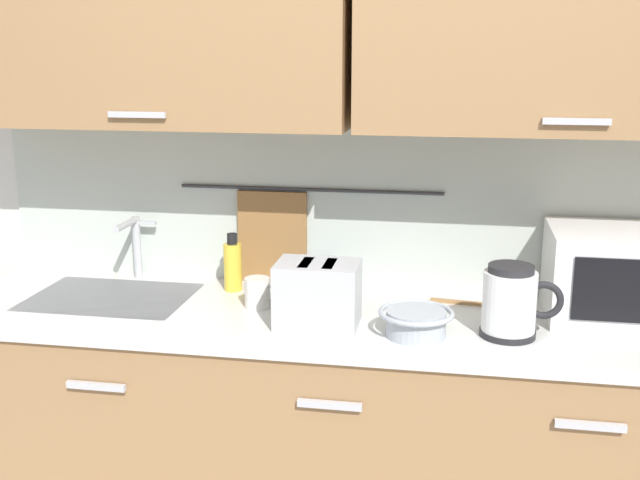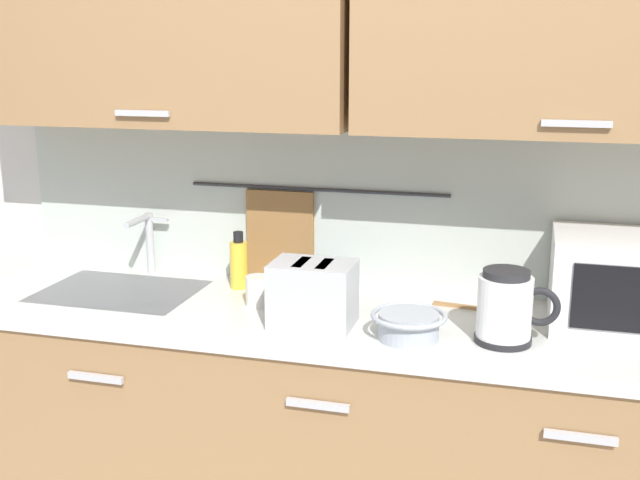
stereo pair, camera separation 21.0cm
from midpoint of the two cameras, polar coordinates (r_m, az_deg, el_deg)
The scene contains 11 objects.
counter_unit at distance 2.57m, azimuth 3.97°, elevation -14.82°, with size 2.53×0.64×0.90m.
back_wall_assembly at distance 2.48m, azimuth 5.70°, elevation 10.00°, with size 3.70×0.41×2.50m.
sink_faucet at distance 2.79m, azimuth -10.58°, elevation 0.31°, with size 0.09×0.17×0.22m.
microwave at distance 2.44m, azimuth 24.49°, elevation -2.91°, with size 0.46×0.35×0.27m.
electric_kettle at distance 2.21m, azimuth 16.28°, elevation -4.85°, with size 0.23×0.16×0.21m.
dish_soap_bottle at distance 2.61m, azimuth -3.73°, elevation -1.76°, with size 0.06×0.06×0.20m.
mug_near_sink at distance 2.44m, azimuth -2.06°, elevation -3.81°, with size 0.12×0.08×0.09m.
mixing_bowl at distance 2.19m, azimuth 9.32°, elevation -6.18°, with size 0.21×0.21×0.08m.
toaster at distance 2.26m, azimuth 2.15°, elevation -4.02°, with size 0.26×0.17×0.19m.
mug_by_kettle at distance 2.56m, azimuth 1.57°, elevation -2.95°, with size 0.12×0.08×0.09m.
wooden_spoon at distance 2.48m, azimuth 14.69°, elevation -5.01°, with size 0.28×0.06×0.01m.
Camera 2 is at (0.52, -1.89, 1.69)m, focal length 43.32 mm.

